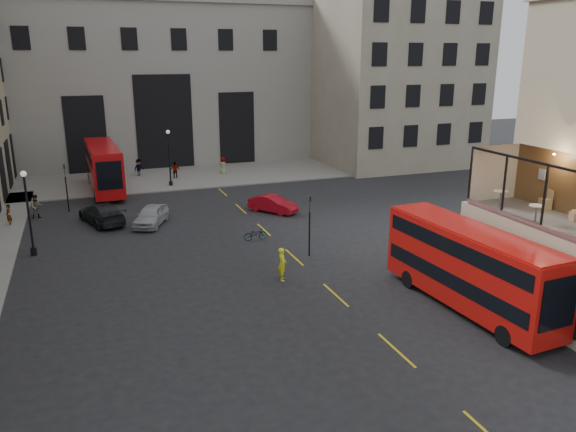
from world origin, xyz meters
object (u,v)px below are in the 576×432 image
object	(u,v)px
traffic_light_far	(66,182)
cafe_chair_b	(575,215)
street_lamp_a	(29,218)
bus_far	(104,166)
car_a	(151,215)
pedestrian_c	(175,171)
pedestrian_a	(36,207)
traffic_light_near	(310,218)
bus_near	(470,264)
pedestrian_e	(9,215)
pedestrian_b	(139,168)
car_c	(102,213)
cafe_table_far	(501,196)
bicycle	(255,234)
cafe_table_mid	(536,211)
cyclist	(282,264)
pedestrian_d	(223,166)
car_b	(273,204)
cafe_chair_d	(545,203)
street_lamp_b	(170,162)

from	to	relation	value
traffic_light_far	cafe_chair_b	distance (m)	35.61
street_lamp_a	bus_far	world-z (taller)	street_lamp_a
car_a	pedestrian_c	xyz separation A→B (m)	(4.27, 15.00, 0.15)
pedestrian_a	traffic_light_near	bearing A→B (deg)	-47.68
bus_near	pedestrian_e	distance (m)	32.01
street_lamp_a	pedestrian_a	distance (m)	8.90
pedestrian_a	pedestrian_b	distance (m)	15.51
traffic_light_far	car_c	world-z (taller)	traffic_light_far
traffic_light_near	pedestrian_c	world-z (taller)	traffic_light_near
cafe_table_far	street_lamp_a	bearing A→B (deg)	147.73
street_lamp_a	pedestrian_a	bearing A→B (deg)	91.41
car_c	bicycle	world-z (taller)	car_c
cafe_table_mid	cyclist	bearing A→B (deg)	139.24
car_a	pedestrian_d	bearing A→B (deg)	84.35
traffic_light_far	car_b	size ratio (longest dim) A/B	0.95
pedestrian_c	car_c	bearing A→B (deg)	62.08
pedestrian_a	car_c	bearing A→B (deg)	-39.24
car_a	cafe_chair_d	size ratio (longest dim) A/B	4.39
bus_near	cafe_table_mid	bearing A→B (deg)	-36.48
pedestrian_c	cafe_table_far	bearing A→B (deg)	109.89
bus_near	cafe_chair_b	bearing A→B (deg)	-24.40
traffic_light_near	pedestrian_d	bearing A→B (deg)	87.69
bus_far	car_b	distance (m)	16.96
cyclist	pedestrian_b	xyz separation A→B (m)	(-4.40, 30.60, -0.02)
street_lamp_a	bus_far	bearing A→B (deg)	72.31
traffic_light_near	traffic_light_far	distance (m)	21.26
pedestrian_c	cafe_chair_b	xyz separation A→B (m)	(12.55, -36.51, 3.95)
street_lamp_b	cyclist	xyz separation A→B (m)	(2.10, -25.12, -1.46)
car_b	pedestrian_a	xyz separation A→B (m)	(-17.34, 4.57, 0.26)
traffic_light_far	cyclist	size ratio (longest dim) A/B	2.03
bicycle	pedestrian_d	world-z (taller)	pedestrian_d
bus_far	cafe_chair_b	world-z (taller)	cafe_chair_b
traffic_light_near	car_c	world-z (taller)	traffic_light_near
car_a	pedestrian_b	bearing A→B (deg)	111.56
bus_near	bus_far	world-z (taller)	bus_far
bus_far	car_b	size ratio (longest dim) A/B	2.69
traffic_light_far	pedestrian_e	distance (m)	5.11
pedestrian_a	cafe_chair_d	xyz separation A→B (m)	(24.88, -24.29, 3.98)
street_lamp_a	cafe_table_mid	bearing A→B (deg)	-37.43
pedestrian_e	cafe_chair_d	xyz separation A→B (m)	(26.67, -22.77, 4.09)
bus_near	cafe_chair_d	xyz separation A→B (m)	(4.33, 0.11, 2.60)
bus_near	pedestrian_c	xyz separation A→B (m)	(-8.40, 34.62, -1.42)
car_c	pedestrian_c	world-z (taller)	pedestrian_c
traffic_light_near	bus_far	world-z (taller)	bus_far
pedestrian_b	cafe_chair_d	distance (m)	40.48
cyclist	pedestrian_e	world-z (taller)	cyclist
pedestrian_c	pedestrian_d	distance (m)	5.18
traffic_light_near	bus_near	xyz separation A→B (m)	(4.33, -9.62, -0.13)
bus_far	pedestrian_a	distance (m)	9.15
traffic_light_far	pedestrian_b	size ratio (longest dim) A/B	2.06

